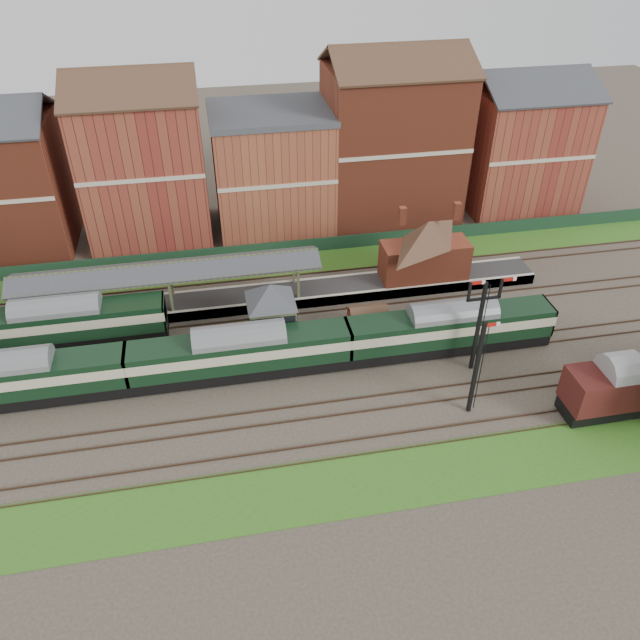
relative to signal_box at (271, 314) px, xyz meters
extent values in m
plane|color=#473D33|center=(3.00, -3.25, -3.19)|extent=(160.00, 160.00, 0.00)
cube|color=#2D6619|center=(3.00, 12.75, -3.16)|extent=(90.00, 4.50, 0.06)
cube|color=#2D6619|center=(3.00, -15.25, -3.16)|extent=(90.00, 5.00, 0.06)
cube|color=#193823|center=(3.00, 14.75, -2.44)|extent=(90.00, 0.12, 1.50)
cube|color=#2D2D2D|center=(-2.00, 6.50, -2.69)|extent=(55.00, 3.40, 1.00)
cube|color=#5F704F|center=(0.00, 0.00, -1.99)|extent=(3.40, 3.20, 2.40)
cube|color=#454A2E|center=(0.00, 0.00, 0.21)|extent=(3.60, 3.40, 2.00)
pyramid|color=#383A3F|center=(0.00, 0.00, 2.01)|extent=(5.40, 5.40, 1.60)
cube|color=maroon|center=(8.00, 0.00, -2.09)|extent=(3.00, 2.40, 2.20)
cube|color=#4C3323|center=(8.00, -0.65, -0.64)|extent=(3.20, 1.34, 0.79)
cube|color=#4C3323|center=(8.00, 0.65, -0.64)|extent=(3.20, 1.34, 0.79)
cube|color=brown|center=(15.00, 6.50, -0.44)|extent=(8.00, 3.00, 3.50)
pyramid|color=#4C3323|center=(15.00, 6.50, 2.41)|extent=(8.10, 8.10, 2.20)
cube|color=brown|center=(12.50, 6.50, 2.91)|extent=(0.60, 0.60, 1.60)
cube|color=brown|center=(17.50, 6.50, 2.91)|extent=(0.60, 0.60, 1.60)
cube|color=#454A2E|center=(-19.00, 5.20, -0.49)|extent=(0.22, 0.22, 3.40)
cube|color=#454A2E|center=(3.00, 7.80, -0.49)|extent=(0.22, 0.22, 3.40)
cube|color=#383A3F|center=(-8.00, 5.55, 1.41)|extent=(26.00, 1.99, 0.90)
cube|color=#383A3F|center=(-8.00, 7.45, 1.41)|extent=(26.00, 1.99, 0.90)
cube|color=#454A2E|center=(-8.00, 6.50, 1.79)|extent=(26.00, 0.20, 0.20)
cube|color=black|center=(15.00, -5.75, 0.81)|extent=(0.25, 0.25, 8.00)
cube|color=black|center=(15.00, -5.75, 3.41)|extent=(2.60, 0.18, 0.18)
cube|color=#B2140F|center=(14.35, -5.75, 4.86)|extent=(1.10, 0.08, 0.25)
cube|color=#B2140F|center=(16.75, -5.75, 4.86)|extent=(1.10, 0.08, 0.25)
cube|color=black|center=(13.00, -10.25, 0.81)|extent=(0.25, 0.25, 8.00)
cube|color=#B2140F|center=(13.55, -10.25, 4.51)|extent=(1.10, 0.08, 0.25)
cube|color=maroon|center=(-10.00, 21.75, 4.31)|extent=(12.00, 10.00, 15.00)
cube|color=brown|center=(3.00, 21.75, 2.81)|extent=(12.00, 10.00, 12.00)
cube|color=brown|center=(16.00, 21.75, 4.81)|extent=(14.00, 10.00, 16.00)
cube|color=maroon|center=(31.00, 21.75, 3.31)|extent=(12.00, 10.00, 13.00)
cube|color=black|center=(-19.57, -3.25, -2.52)|extent=(16.75, 2.35, 1.02)
cube|color=black|center=(-19.57, -3.25, -0.80)|extent=(16.75, 2.61, 2.42)
cube|color=beige|center=(-19.57, -3.25, -0.51)|extent=(16.77, 2.65, 0.84)
cube|color=slate|center=(-19.57, -3.25, 0.55)|extent=(16.75, 2.61, 0.56)
cube|color=black|center=(-2.81, -3.25, -2.52)|extent=(16.75, 2.35, 1.02)
cube|color=black|center=(-2.81, -3.25, -0.80)|extent=(16.75, 2.61, 2.42)
cube|color=beige|center=(-2.81, -3.25, -0.51)|extent=(16.77, 2.65, 0.84)
cube|color=slate|center=(-2.81, -3.25, 0.55)|extent=(16.75, 2.61, 0.56)
cube|color=black|center=(13.94, -3.25, -2.52)|extent=(16.75, 2.35, 1.02)
cube|color=black|center=(13.94, -3.25, -0.80)|extent=(16.75, 2.61, 2.42)
cube|color=beige|center=(13.94, -3.25, -0.51)|extent=(16.77, 2.65, 0.84)
cube|color=slate|center=(13.94, -3.25, 0.55)|extent=(16.75, 2.61, 0.56)
cube|color=black|center=(-16.78, 3.25, -2.52)|extent=(16.62, 2.33, 1.02)
cube|color=black|center=(-16.78, 3.25, -0.81)|extent=(16.62, 2.59, 2.40)
cube|color=beige|center=(-16.78, 3.25, -0.53)|extent=(16.64, 2.63, 0.83)
cube|color=slate|center=(-16.78, 3.25, 0.52)|extent=(16.62, 2.59, 0.55)
cube|color=black|center=(22.67, -12.25, -2.53)|extent=(6.69, 2.46, 1.00)
cube|color=#441713|center=(22.67, -12.25, -0.69)|extent=(6.69, 2.90, 2.67)
cube|color=gray|center=(22.67, -12.25, 0.78)|extent=(6.69, 2.90, 0.49)
camera|label=1|loc=(-3.79, -40.50, 28.84)|focal=35.00mm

